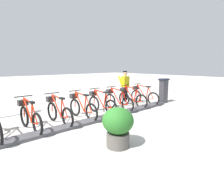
# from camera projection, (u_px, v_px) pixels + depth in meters

# --- Properties ---
(ground_plane) EXTENTS (60.00, 60.00, 0.00)m
(ground_plane) POSITION_uv_depth(u_px,v_px,m) (85.00, 124.00, 5.96)
(ground_plane) COLOR #B8B5AE
(dock_rail_base) EXTENTS (0.44, 9.09, 0.10)m
(dock_rail_base) POSITION_uv_depth(u_px,v_px,m) (85.00, 122.00, 5.95)
(dock_rail_base) COLOR #47474C
(dock_rail_base) RESTS_ON ground
(payment_kiosk) EXTENTS (0.36, 0.52, 1.28)m
(payment_kiosk) POSITION_uv_depth(u_px,v_px,m) (163.00, 90.00, 9.17)
(payment_kiosk) COLOR #38383D
(payment_kiosk) RESTS_ON ground
(bike_docked_0) EXTENTS (1.72, 0.54, 1.02)m
(bike_docked_0) POSITION_uv_depth(u_px,v_px,m) (143.00, 96.00, 8.98)
(bike_docked_0) COLOR black
(bike_docked_0) RESTS_ON ground
(bike_docked_1) EXTENTS (1.72, 0.54, 1.02)m
(bike_docked_1) POSITION_uv_depth(u_px,v_px,m) (131.00, 98.00, 8.37)
(bike_docked_1) COLOR black
(bike_docked_1) RESTS_ON ground
(bike_docked_2) EXTENTS (1.72, 0.54, 1.02)m
(bike_docked_2) POSITION_uv_depth(u_px,v_px,m) (117.00, 100.00, 7.75)
(bike_docked_2) COLOR black
(bike_docked_2) RESTS_ON ground
(bike_docked_3) EXTENTS (1.72, 0.54, 1.02)m
(bike_docked_3) POSITION_uv_depth(u_px,v_px,m) (101.00, 103.00, 7.14)
(bike_docked_3) COLOR black
(bike_docked_3) RESTS_ON ground
(bike_docked_4) EXTENTS (1.72, 0.54, 1.02)m
(bike_docked_4) POSITION_uv_depth(u_px,v_px,m) (82.00, 107.00, 6.53)
(bike_docked_4) COLOR black
(bike_docked_4) RESTS_ON ground
(bike_docked_5) EXTENTS (1.72, 0.54, 1.02)m
(bike_docked_5) POSITION_uv_depth(u_px,v_px,m) (58.00, 111.00, 5.91)
(bike_docked_5) COLOR black
(bike_docked_5) RESTS_ON ground
(bike_docked_6) EXTENTS (1.72, 0.54, 1.02)m
(bike_docked_6) POSITION_uv_depth(u_px,v_px,m) (29.00, 117.00, 5.30)
(bike_docked_6) COLOR black
(bike_docked_6) RESTS_ON ground
(worker_near_rack) EXTENTS (0.46, 0.63, 1.66)m
(worker_near_rack) POSITION_uv_depth(u_px,v_px,m) (125.00, 85.00, 9.42)
(worker_near_rack) COLOR white
(worker_near_rack) RESTS_ON ground
(planter_bush) EXTENTS (0.76, 0.76, 0.97)m
(planter_bush) POSITION_uv_depth(u_px,v_px,m) (118.00, 125.00, 4.22)
(planter_bush) COLOR #59544C
(planter_bush) RESTS_ON ground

